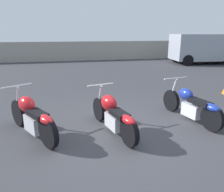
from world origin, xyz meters
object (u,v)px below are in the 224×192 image
(motorcycle_slot_0, at_px, (32,117))
(motorcycle_slot_2, at_px, (192,105))
(motorcycle_slot_1, at_px, (113,114))
(parked_van, at_px, (209,47))

(motorcycle_slot_0, bearing_deg, motorcycle_slot_2, -30.27)
(motorcycle_slot_0, height_order, motorcycle_slot_2, motorcycle_slot_0)
(motorcycle_slot_1, bearing_deg, motorcycle_slot_0, 159.80)
(motorcycle_slot_0, xyz_separation_m, motorcycle_slot_1, (1.66, -0.19, -0.02))
(motorcycle_slot_2, bearing_deg, parked_van, 41.87)
(motorcycle_slot_0, relative_size, motorcycle_slot_1, 0.92)
(motorcycle_slot_1, xyz_separation_m, parked_van, (8.96, 9.19, 0.70))
(motorcycle_slot_0, distance_m, motorcycle_slot_2, 3.66)
(motorcycle_slot_1, bearing_deg, motorcycle_slot_2, -7.70)
(motorcycle_slot_0, xyz_separation_m, parked_van, (10.61, 9.00, 0.68))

